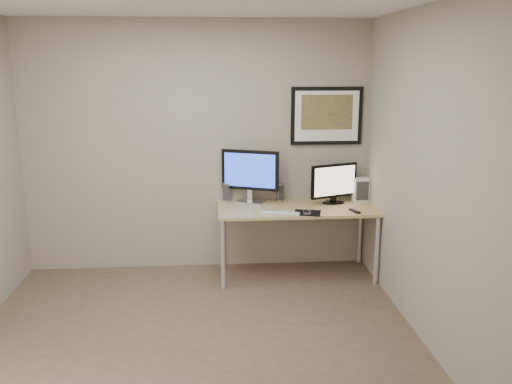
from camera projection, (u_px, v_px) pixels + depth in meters
floor at (196, 343)px, 4.29m from camera, size 3.60×3.60×0.00m
room at (192, 129)px, 4.35m from camera, size 3.60×3.60×3.60m
desk at (297, 213)px, 5.52m from camera, size 1.60×0.70×0.73m
framed_art at (327, 116)px, 5.65m from camera, size 0.75×0.04×0.60m
monitor_large at (250, 174)px, 5.61m from camera, size 0.58×0.29×0.56m
monitor_tv at (334, 183)px, 5.60m from camera, size 0.51×0.22×0.42m
speaker_left at (226, 192)px, 5.72m from camera, size 0.10×0.10×0.20m
speaker_right at (280, 192)px, 5.75m from camera, size 0.08×0.08×0.18m
keyboard at (280, 213)px, 5.27m from camera, size 0.41×0.20×0.01m
mousepad at (307, 213)px, 5.29m from camera, size 0.30×0.28×0.00m
mouse at (307, 212)px, 5.26m from camera, size 0.07×0.11×0.04m
remote at (355, 211)px, 5.33m from camera, size 0.08×0.16×0.02m
fan_unit at (360, 190)px, 5.71m from camera, size 0.18×0.13×0.25m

